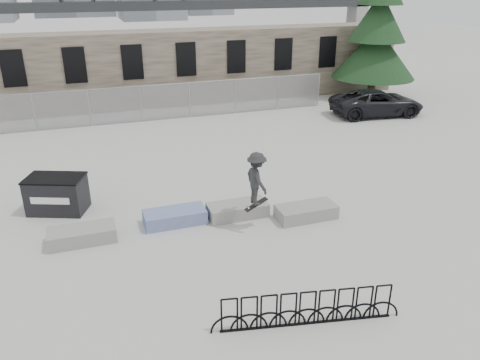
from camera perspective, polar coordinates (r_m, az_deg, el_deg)
The scene contains 13 objects.
ground at distance 15.54m, azimuth -5.36°, elevation -5.16°, with size 120.00×120.00×0.00m, color #A9A9A4.
stone_wall at distance 30.16m, azimuth -13.17°, elevation 12.96°, with size 36.00×2.58×4.50m.
chainlink_fence at distance 26.77m, azimuth -11.98°, elevation 9.12°, with size 22.06×0.06×2.02m.
planter_far_left at distance 15.07m, azimuth -18.70°, elevation -6.29°, with size 2.00×0.90×0.45m.
planter_center_left at distance 15.46m, azimuth -7.95°, elevation -4.40°, with size 2.00×0.90×0.45m.
planter_center_right at distance 15.76m, azimuth -0.30°, elevation -3.59°, with size 2.00×0.90×0.45m.
planter_offset at distance 15.79m, azimuth 8.07°, elevation -3.79°, with size 2.00×0.90×0.45m.
dumpster at distance 17.12m, azimuth -21.42°, elevation -1.61°, with size 2.20×1.78×1.26m.
bike_rack at distance 11.21m, azimuth 8.22°, elevation -15.27°, with size 4.42×0.90×0.90m.
spruce_tree at distance 32.32m, azimuth 16.43°, elevation 17.31°, with size 5.31×5.31×11.50m.
truss_bridge at distance 69.64m, azimuth -8.61°, elevation 20.43°, with size 70.00×3.00×9.80m.
suv at distance 28.74m, azimuth 16.34°, elevation 9.06°, with size 2.48×5.38×1.49m, color black.
skateboarder at distance 14.40m, azimuth 2.04°, elevation 0.14°, with size 0.78×1.16×1.89m.
Camera 1 is at (-3.03, -13.33, 7.39)m, focal length 35.00 mm.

